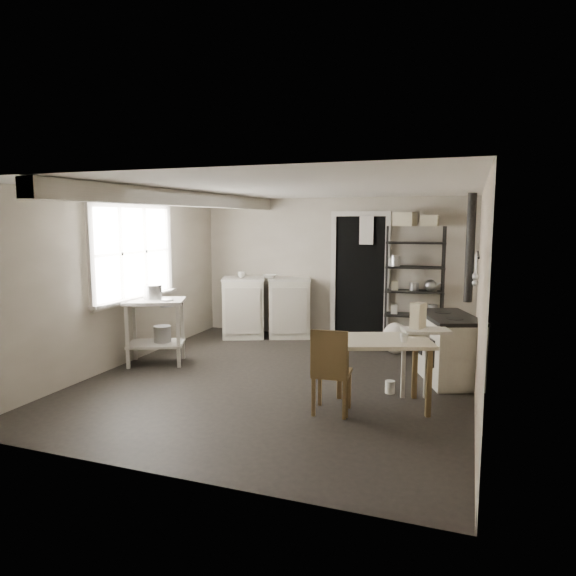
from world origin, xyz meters
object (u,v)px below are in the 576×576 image
(base_cabinets, at_px, (266,309))
(work_table, at_px, (382,372))
(prep_table, at_px, (156,335))
(flour_sack, at_px, (395,337))
(stockpot, at_px, (153,294))
(shelf_rack, at_px, (414,285))
(stove, at_px, (448,345))
(chair, at_px, (332,366))

(base_cabinets, xyz_separation_m, work_table, (2.38, -2.66, -0.08))
(prep_table, height_order, flour_sack, prep_table)
(flour_sack, bearing_deg, stockpot, -152.71)
(shelf_rack, distance_m, work_table, 2.84)
(prep_table, xyz_separation_m, flour_sack, (2.99, 1.62, -0.16))
(prep_table, height_order, shelf_rack, shelf_rack)
(stove, bearing_deg, chair, -146.56)
(stockpot, xyz_separation_m, chair, (2.77, -0.97, -0.45))
(stockpot, bearing_deg, stove, 7.91)
(base_cabinets, xyz_separation_m, stove, (2.98, -1.47, -0.02))
(base_cabinets, bearing_deg, stockpot, -134.50)
(prep_table, height_order, stockpot, stockpot)
(stove, relative_size, work_table, 1.06)
(stockpot, height_order, base_cabinets, stockpot)
(shelf_rack, bearing_deg, prep_table, -153.63)
(stockpot, xyz_separation_m, shelf_rack, (3.23, 2.12, 0.01))
(work_table, bearing_deg, stove, 63.23)
(base_cabinets, distance_m, stove, 3.32)
(stove, height_order, chair, chair)
(prep_table, relative_size, flour_sack, 1.91)
(flour_sack, bearing_deg, shelf_rack, 71.51)
(chair, bearing_deg, shelf_rack, 77.19)
(base_cabinets, relative_size, chair, 1.70)
(stockpot, bearing_deg, shelf_rack, 33.29)
(stove, distance_m, flour_sack, 1.31)
(chair, bearing_deg, base_cabinets, 118.64)
(shelf_rack, height_order, work_table, shelf_rack)
(prep_table, height_order, stove, same)
(shelf_rack, distance_m, stove, 1.77)
(base_cabinets, height_order, flour_sack, base_cabinets)
(shelf_rack, xyz_separation_m, work_table, (-0.01, -2.79, -0.57))
(base_cabinets, distance_m, shelf_rack, 2.44)
(stove, bearing_deg, shelf_rack, 88.85)
(base_cabinets, relative_size, flour_sack, 3.28)
(shelf_rack, bearing_deg, stove, -77.63)
(flour_sack, bearing_deg, prep_table, -151.53)
(prep_table, height_order, base_cabinets, base_cabinets)
(shelf_rack, distance_m, flour_sack, 0.92)
(stockpot, distance_m, stove, 3.90)
(stockpot, distance_m, chair, 2.97)
(shelf_rack, xyz_separation_m, flour_sack, (-0.18, -0.55, -0.71))
(work_table, relative_size, chair, 1.08)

